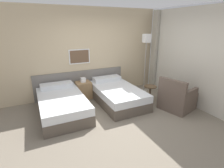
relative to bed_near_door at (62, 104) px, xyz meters
name	(u,v)px	position (x,y,z in m)	size (l,w,h in m)	color
ground_plane	(124,120)	(1.28, -0.99, -0.24)	(16.00, 16.00, 0.00)	slate
wall_headboard	(93,54)	(1.25, 1.02, 1.06)	(10.00, 0.10, 2.70)	#C6B28E
wall_window	(201,59)	(3.45, -1.14, 1.10)	(0.21, 4.48, 2.70)	white
bed_near_door	(62,104)	(0.00, 0.00, 0.00)	(1.11, 1.95, 0.60)	brown
bed_near_window	(117,94)	(1.58, 0.00, 0.00)	(1.11, 1.95, 0.60)	brown
nightstand	(84,90)	(0.79, 0.71, 0.03)	(0.45, 0.40, 0.66)	#9E7A51
floor_lamp	(146,45)	(2.85, 0.44, 1.33)	(0.24, 0.24, 1.91)	#9E9993
side_table	(150,91)	(2.49, -0.37, 0.09)	(0.37, 0.37, 0.48)	brown
armchair	(177,99)	(2.84, -1.08, 0.05)	(0.95, 0.94, 0.89)	brown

